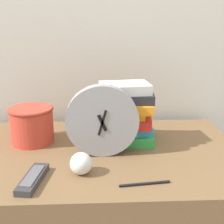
{
  "coord_description": "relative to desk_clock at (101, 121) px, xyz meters",
  "views": [
    {
      "loc": [
        -0.01,
        -0.71,
        1.23
      ],
      "look_at": [
        0.04,
        0.36,
        0.9
      ],
      "focal_mm": 50.0,
      "sensor_mm": 36.0,
      "label": 1
    }
  ],
  "objects": [
    {
      "name": "desk_clock",
      "position": [
        0.0,
        0.0,
        0.0
      ],
      "size": [
        0.25,
        0.04,
        0.25
      ],
      "color": "#99999E",
      "rests_on": "desk"
    },
    {
      "name": "book_stack",
      "position": [
        0.09,
        0.12,
        -0.02
      ],
      "size": [
        0.26,
        0.21,
        0.23
      ],
      "color": "green",
      "rests_on": "desk"
    },
    {
      "name": "crumpled_paper_ball",
      "position": [
        -0.06,
        -0.13,
        -0.09
      ],
      "size": [
        0.07,
        0.07,
        0.07
      ],
      "color": "white",
      "rests_on": "desk"
    },
    {
      "name": "pen",
      "position": [
        0.12,
        -0.21,
        -0.12
      ],
      "size": [
        0.15,
        0.03,
        0.01
      ],
      "color": "black",
      "rests_on": "desk"
    },
    {
      "name": "tv_remote",
      "position": [
        -0.21,
        -0.18,
        -0.12
      ],
      "size": [
        0.07,
        0.18,
        0.02
      ],
      "color": "#333338",
      "rests_on": "desk"
    },
    {
      "name": "basket",
      "position": [
        -0.26,
        0.13,
        -0.05
      ],
      "size": [
        0.17,
        0.17,
        0.14
      ],
      "color": "#C63D2D",
      "rests_on": "desk"
    },
    {
      "name": "wall_back",
      "position": [
        0.0,
        0.44,
        0.32
      ],
      "size": [
        6.0,
        0.04,
        2.4
      ],
      "color": "beige",
      "rests_on": "ground_plane"
    }
  ]
}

